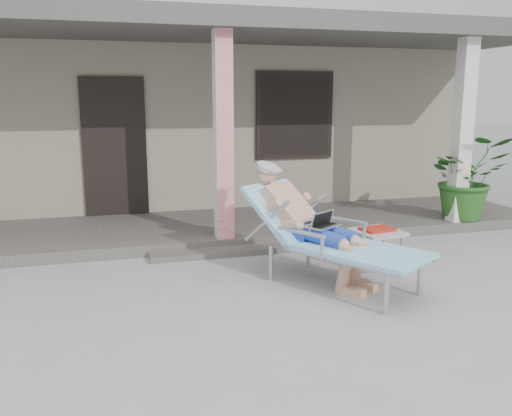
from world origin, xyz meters
name	(u,v)px	position (x,y,z in m)	size (l,w,h in m)	color
ground	(274,309)	(0.00, 0.00, 0.00)	(60.00, 60.00, 0.00)	#9E9E99
house	(177,111)	(0.00, 6.50, 1.67)	(10.40, 5.40, 3.30)	gray
porch_deck	(212,228)	(0.00, 3.00, 0.07)	(10.00, 2.00, 0.15)	#605B56
porch_overhang	(210,34)	(0.00, 2.95, 2.79)	(10.00, 2.30, 2.85)	silver
porch_step	(230,252)	(0.00, 1.85, 0.04)	(2.00, 0.30, 0.07)	#605B56
lounger	(319,206)	(0.69, 0.63, 0.82)	(1.70, 2.08, 1.34)	#B7B7BC
side_table	(377,234)	(1.55, 0.92, 0.39)	(0.60, 0.60, 0.46)	#AAAAA5
potted_palm	(467,177)	(3.72, 2.25, 0.78)	(1.13, 0.98, 1.26)	#26591E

